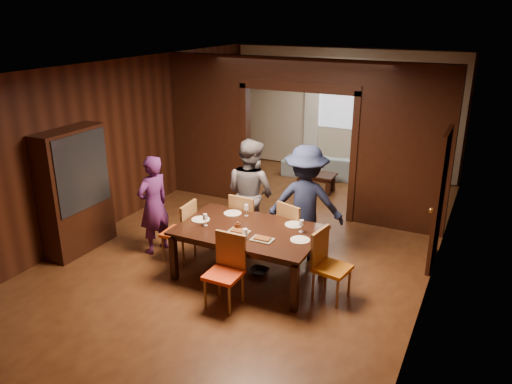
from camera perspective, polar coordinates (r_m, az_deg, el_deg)
The scene contains 32 objects.
floor at distance 8.48m, azimuth 0.51°, elevation -5.72°, with size 9.00×9.00×0.00m, color #4A2715.
ceiling at distance 7.67m, azimuth 0.58°, elevation 14.17°, with size 5.50×9.00×0.02m, color silver.
room_walls at distance 9.62m, azimuth 5.45°, elevation 6.88°, with size 5.52×9.01×2.90m.
person_purple at distance 8.03m, azimuth -11.64°, elevation -1.45°, with size 0.58×0.38×1.60m, color #532161.
person_grey at distance 8.07m, azimuth -0.64°, elevation -0.14°, with size 0.88×0.68×1.80m, color #54535A.
person_navy at distance 7.69m, azimuth 5.69°, elevation -1.24°, with size 1.17×0.67×1.82m, color #1B2444.
sofa at distance 11.81m, azimuth 7.59°, elevation 3.07°, with size 1.82×0.71×0.53m, color #90AFBC.
serving_bowl at distance 7.16m, azimuth 0.36°, elevation -3.77°, with size 0.29×0.29×0.07m, color black.
dining_table at distance 7.28m, azimuth -0.80°, elevation -6.97°, with size 2.03×1.26×0.76m, color black.
coffee_table at distance 10.81m, azimuth 6.89°, elevation 1.11°, with size 0.80×0.50×0.40m, color black.
chair_left at distance 7.81m, azimuth -8.88°, elevation -4.41°, with size 0.44×0.44×0.97m, color #CE4913, non-canonical shape.
chair_right at distance 6.79m, azimuth 8.72°, elevation -8.38°, with size 0.44×0.44×0.97m, color #C76F12, non-canonical shape.
chair_far_l at distance 8.06m, azimuth -0.95°, elevation -3.36°, with size 0.44×0.44×0.97m, color orange, non-canonical shape.
chair_far_r at distance 7.76m, azimuth 4.62°, elevation -4.39°, with size 0.44×0.44×0.97m, color #BF5E12, non-canonical shape.
chair_near at distance 6.57m, azimuth -3.72°, elevation -9.17°, with size 0.44×0.44×0.97m, color #E94015, non-canonical shape.
hutch at distance 8.37m, azimuth -19.94°, elevation 0.10°, with size 0.40×1.20×2.00m, color black.
door_right at distance 7.86m, azimuth 20.24°, elevation -0.83°, with size 0.06×0.90×2.10m, color black.
window_far at distance 11.96m, azimuth 9.94°, elevation 10.24°, with size 1.20×0.03×1.30m, color silver.
curtain_left at distance 12.23m, azimuth 6.36°, elevation 8.48°, with size 0.35×0.06×2.40m, color white.
curtain_right at distance 11.82m, azimuth 13.26°, elevation 7.66°, with size 0.35×0.06×2.40m, color white.
plate_left at distance 7.46m, azimuth -6.35°, elevation -3.14°, with size 0.27×0.27×0.01m, color white.
plate_far_l at distance 7.64m, azimuth -2.68°, elevation -2.44°, with size 0.27×0.27×0.01m, color white.
plate_far_r at distance 7.26m, azimuth 4.38°, elevation -3.75°, with size 0.27×0.27×0.01m, color silver.
plate_right at distance 6.80m, azimuth 5.06°, elevation -5.48°, with size 0.27×0.27×0.01m, color silver.
plate_near at distance 6.78m, azimuth -2.35°, elevation -5.50°, with size 0.27×0.27×0.01m, color white.
platter_a at distance 7.01m, azimuth -1.98°, elevation -4.49°, with size 0.30×0.20×0.04m, color gray.
platter_b at distance 6.78m, azimuth 0.72°, elevation -5.37°, with size 0.30×0.20×0.04m, color slate.
wineglass_left at distance 7.23m, azimuth -5.83°, elevation -3.18°, with size 0.08×0.08×0.18m, color white, non-canonical shape.
wineglass_far at distance 7.53m, azimuth -1.11°, elevation -2.09°, with size 0.08×0.08×0.18m, color silver, non-canonical shape.
wineglass_right at distance 7.02m, azimuth 5.20°, elevation -3.89°, with size 0.08×0.08×0.18m, color silver, non-canonical shape.
tumbler at distance 6.81m, azimuth -1.26°, elevation -4.78°, with size 0.07×0.07×0.14m, color silver.
condiment_jar at distance 7.08m, azimuth -2.10°, elevation -3.89°, with size 0.08×0.08×0.11m, color #492411, non-canonical shape.
Camera 1 is at (3.29, -6.88, 3.70)m, focal length 35.00 mm.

